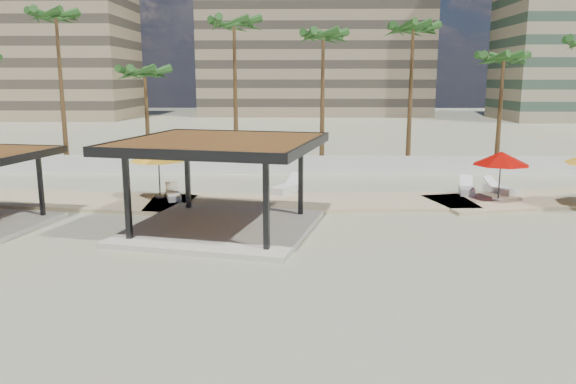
% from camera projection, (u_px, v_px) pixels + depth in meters
% --- Properties ---
extents(ground, '(200.00, 200.00, 0.00)m').
position_uv_depth(ground, '(261.00, 245.00, 21.14)').
color(ground, tan).
rests_on(ground, ground).
extents(promenade, '(44.45, 7.97, 0.24)m').
position_uv_depth(promenade, '(310.00, 200.00, 28.61)').
color(promenade, '#C6B284').
rests_on(promenade, ground).
extents(boundary_wall, '(56.00, 0.30, 1.20)m').
position_uv_depth(boundary_wall, '(277.00, 165.00, 36.70)').
color(boundary_wall, silver).
rests_on(boundary_wall, ground).
extents(building_west, '(34.00, 16.00, 32.40)m').
position_uv_depth(building_west, '(15.00, 18.00, 85.54)').
color(building_west, '#937F60').
rests_on(building_west, ground).
extents(building_mid, '(38.00, 16.00, 30.40)m').
position_uv_depth(building_mid, '(315.00, 29.00, 94.66)').
color(building_mid, '#847259').
rests_on(building_mid, ground).
extents(pavilion_central, '(8.98, 8.98, 3.80)m').
position_uv_depth(pavilion_central, '(221.00, 176.00, 22.76)').
color(pavilion_central, beige).
rests_on(pavilion_central, ground).
extents(umbrella_b, '(3.71, 3.71, 2.59)m').
position_uv_depth(umbrella_b, '(158.00, 154.00, 28.32)').
color(umbrella_b, beige).
rests_on(umbrella_b, promenade).
extents(umbrella_c, '(2.83, 2.83, 2.47)m').
position_uv_depth(umbrella_c, '(501.00, 158.00, 27.55)').
color(umbrella_c, beige).
rests_on(umbrella_c, promenade).
extents(lounger_a, '(1.19, 2.00, 0.72)m').
position_uv_depth(lounger_a, '(173.00, 195.00, 28.40)').
color(lounger_a, silver).
rests_on(lounger_a, promenade).
extents(lounger_b, '(1.82, 2.47, 0.91)m').
position_uv_depth(lounger_b, '(288.00, 188.00, 30.11)').
color(lounger_b, silver).
rests_on(lounger_b, promenade).
extents(lounger_c, '(1.46, 2.11, 0.77)m').
position_uv_depth(lounger_c, '(500.00, 189.00, 29.89)').
color(lounger_c, silver).
rests_on(lounger_c, promenade).
extents(lounger_d, '(1.15, 2.27, 0.82)m').
position_uv_depth(lounger_d, '(467.00, 189.00, 29.81)').
color(lounger_d, silver).
rests_on(lounger_d, promenade).
extents(palm_b, '(3.00, 3.00, 11.16)m').
position_uv_depth(palm_b, '(56.00, 22.00, 37.79)').
color(palm_b, brown).
rests_on(palm_b, ground).
extents(palm_c, '(3.00, 3.00, 7.39)m').
position_uv_depth(palm_c, '(145.00, 76.00, 37.79)').
color(palm_c, brown).
rests_on(palm_c, ground).
extents(palm_d, '(3.00, 3.00, 10.63)m').
position_uv_depth(palm_d, '(234.00, 30.00, 37.85)').
color(palm_d, brown).
rests_on(palm_d, ground).
extents(palm_e, '(3.00, 3.00, 9.79)m').
position_uv_depth(palm_e, '(323.00, 41.00, 37.41)').
color(palm_e, brown).
rests_on(palm_e, ground).
extents(palm_f, '(3.00, 3.00, 10.26)m').
position_uv_depth(palm_f, '(413.00, 35.00, 37.40)').
color(palm_f, brown).
rests_on(palm_f, ground).
extents(palm_g, '(3.00, 3.00, 8.31)m').
position_uv_depth(palm_g, '(504.00, 63.00, 37.26)').
color(palm_g, brown).
rests_on(palm_g, ground).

